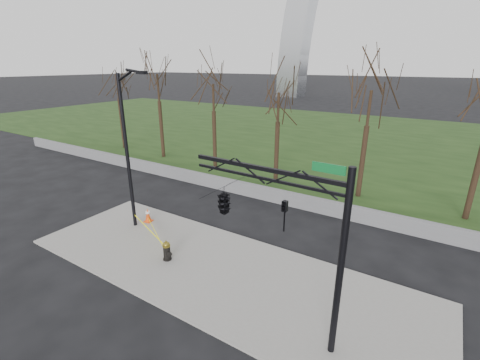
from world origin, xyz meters
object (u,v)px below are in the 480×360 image
Objects in this scene: fire_hydrant at (167,251)px; traffic_cone at (148,215)px; street_light at (128,143)px; traffic_signal_mast at (243,206)px.

traffic_cone is at bearing 166.87° from fire_hydrant.
fire_hydrant is at bearing -31.56° from traffic_cone.
fire_hydrant is at bearing -13.41° from street_light.
traffic_cone is at bearing 94.12° from street_light.
street_light is (-0.06, -0.71, 4.20)m from traffic_cone.
street_light reaches higher than traffic_cone.
fire_hydrant is 0.16× the size of traffic_signal_mast.
traffic_signal_mast reaches higher than traffic_cone.
fire_hydrant is at bearing 170.90° from traffic_signal_mast.
street_light is at bearing 176.18° from fire_hydrant.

